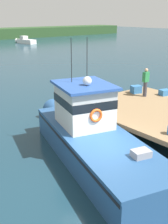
{
  "coord_description": "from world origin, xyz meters",
  "views": [
    {
      "loc": [
        -6.51,
        -6.85,
        5.67
      ],
      "look_at": [
        1.2,
        2.58,
        1.4
      ],
      "focal_mm": 44.75,
      "sensor_mm": 36.0,
      "label": 1
    }
  ],
  "objects_px": {
    "main_fishing_boat": "(90,134)",
    "crate_stack_near_edge": "(165,92)",
    "crate_single_far": "(136,89)",
    "moored_boat_off_the_point": "(25,41)",
    "deckhand_by_the_boat": "(146,82)"
  },
  "relations": [
    {
      "from": "deckhand_by_the_boat",
      "to": "moored_boat_off_the_point",
      "type": "xyz_separation_m",
      "value": [
        15.48,
        43.68,
        -1.54
      ]
    },
    {
      "from": "main_fishing_boat",
      "to": "crate_stack_near_edge",
      "type": "relative_size",
      "value": 16.55
    },
    {
      "from": "main_fishing_boat",
      "to": "moored_boat_off_the_point",
      "type": "distance_m",
      "value": 50.18
    },
    {
      "from": "crate_stack_near_edge",
      "to": "moored_boat_off_the_point",
      "type": "bearing_deg",
      "value": 72.02
    },
    {
      "from": "deckhand_by_the_boat",
      "to": "moored_boat_off_the_point",
      "type": "relative_size",
      "value": 0.27
    },
    {
      "from": "crate_single_far",
      "to": "deckhand_by_the_boat",
      "type": "bearing_deg",
      "value": -102.1
    },
    {
      "from": "crate_single_far",
      "to": "moored_boat_off_the_point",
      "type": "height_order",
      "value": "crate_single_far"
    },
    {
      "from": "crate_stack_near_edge",
      "to": "deckhand_by_the_boat",
      "type": "relative_size",
      "value": 0.37
    },
    {
      "from": "moored_boat_off_the_point",
      "to": "crate_stack_near_edge",
      "type": "bearing_deg",
      "value": -107.98
    },
    {
      "from": "main_fishing_boat",
      "to": "crate_stack_near_edge",
      "type": "height_order",
      "value": "main_fishing_boat"
    },
    {
      "from": "deckhand_by_the_boat",
      "to": "crate_single_far",
      "type": "bearing_deg",
      "value": 77.9
    },
    {
      "from": "deckhand_by_the_boat",
      "to": "moored_boat_off_the_point",
      "type": "bearing_deg",
      "value": 70.49
    },
    {
      "from": "main_fishing_boat",
      "to": "crate_single_far",
      "type": "bearing_deg",
      "value": 24.17
    },
    {
      "from": "crate_single_far",
      "to": "crate_stack_near_edge",
      "type": "distance_m",
      "value": 1.67
    },
    {
      "from": "deckhand_by_the_boat",
      "to": "main_fishing_boat",
      "type": "bearing_deg",
      "value": -162.2
    }
  ]
}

